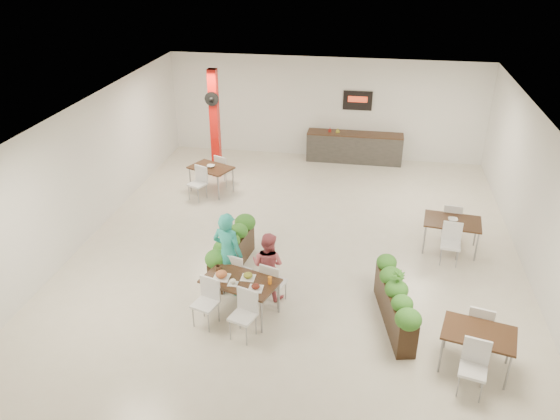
# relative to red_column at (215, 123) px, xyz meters

# --- Properties ---
(ground) EXTENTS (12.00, 12.00, 0.00)m
(ground) POSITION_rel_red_column_xyz_m (3.00, -3.79, -1.64)
(ground) COLOR beige
(ground) RESTS_ON ground
(room_shell) EXTENTS (10.10, 12.10, 3.22)m
(room_shell) POSITION_rel_red_column_xyz_m (3.00, -3.79, 0.36)
(room_shell) COLOR white
(room_shell) RESTS_ON ground
(red_column) EXTENTS (0.40, 0.41, 3.20)m
(red_column) POSITION_rel_red_column_xyz_m (0.00, 0.00, 0.00)
(red_column) COLOR #B9120C
(red_column) RESTS_ON ground
(service_counter) EXTENTS (3.00, 0.64, 2.20)m
(service_counter) POSITION_rel_red_column_xyz_m (4.00, 1.86, -1.15)
(service_counter) COLOR #2E2B29
(service_counter) RESTS_ON ground
(main_table) EXTENTS (1.65, 1.91, 0.92)m
(main_table) POSITION_rel_red_column_xyz_m (2.26, -6.43, -1.01)
(main_table) COLOR #301E10
(main_table) RESTS_ON ground
(diner_man) EXTENTS (0.75, 0.60, 1.79)m
(diner_man) POSITION_rel_red_column_xyz_m (1.87, -5.78, -0.75)
(diner_man) COLOR teal
(diner_man) RESTS_ON ground
(diner_woman) EXTENTS (0.82, 0.72, 1.42)m
(diner_woman) POSITION_rel_red_column_xyz_m (2.67, -5.78, -0.93)
(diner_woman) COLOR #CE5B68
(diner_woman) RESTS_ON ground
(planter_left) EXTENTS (0.61, 2.00, 1.05)m
(planter_left) POSITION_rel_red_column_xyz_m (1.74, -4.97, -1.12)
(planter_left) COLOR black
(planter_left) RESTS_ON ground
(planter_right) EXTENTS (0.76, 2.11, 1.13)m
(planter_right) POSITION_rel_red_column_xyz_m (5.16, -6.22, -1.13)
(planter_right) COLOR black
(planter_right) RESTS_ON ground
(side_table_a) EXTENTS (1.35, 1.65, 0.92)m
(side_table_a) POSITION_rel_red_column_xyz_m (0.17, -1.16, -1.02)
(side_table_a) COLOR #301E10
(side_table_a) RESTS_ON ground
(side_table_b) EXTENTS (1.34, 1.66, 0.92)m
(side_table_b) POSITION_rel_red_column_xyz_m (6.46, -3.30, -1.01)
(side_table_b) COLOR #301E10
(side_table_b) RESTS_ON ground
(side_table_c) EXTENTS (1.30, 1.67, 0.92)m
(side_table_c) POSITION_rel_red_column_xyz_m (6.46, -7.22, -1.02)
(side_table_c) COLOR #301E10
(side_table_c) RESTS_ON ground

